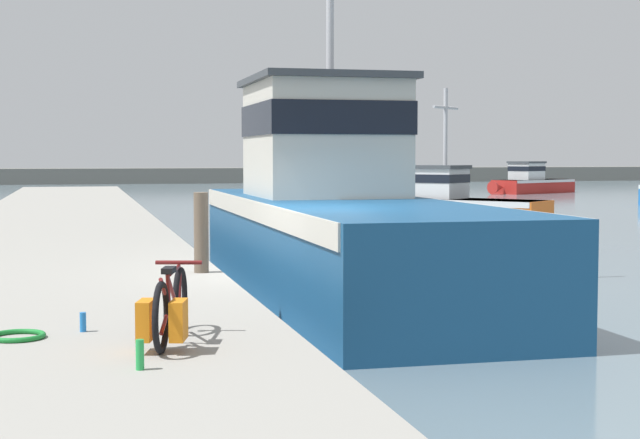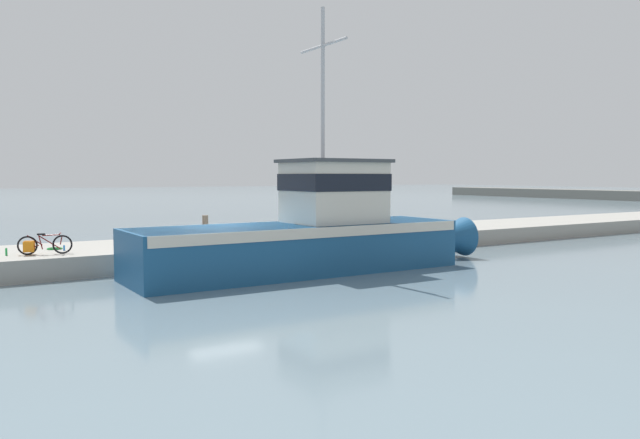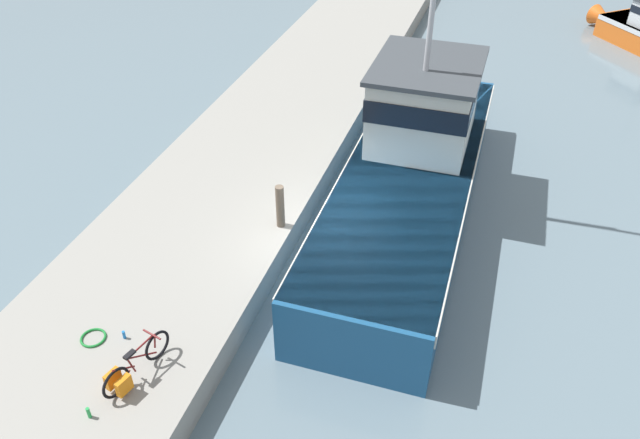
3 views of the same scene
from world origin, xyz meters
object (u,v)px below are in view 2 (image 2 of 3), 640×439
Objects in this scene: bicycle_touring at (40,245)px; water_bottle_on_curb at (6,252)px; water_bottle_by_bike at (64,248)px; fishing_boat_main at (315,232)px; mooring_post at (205,231)px.

bicycle_touring is 6.77× the size of water_bottle_on_curb.
bicycle_touring is 1.01m from water_bottle_on_curb.
fishing_boat_main is at bearing 59.12° from water_bottle_by_bike.
water_bottle_by_bike is 1.87m from water_bottle_on_curb.
fishing_boat_main is 72.79× the size of water_bottle_by_bike.
bicycle_touring is 8.74× the size of water_bottle_by_bike.
fishing_boat_main is 8.32× the size of bicycle_touring.
bicycle_touring is at bearing -100.00° from mooring_post.
mooring_post is (0.94, 5.33, 0.26)m from bicycle_touring.
water_bottle_on_curb is at bearing -101.22° from mooring_post.
fishing_boat_main reaches higher than mooring_post.
bicycle_touring is (-3.68, -8.24, -0.31)m from fishing_boat_main.
water_bottle_by_bike is at bearing 144.63° from bicycle_touring.
fishing_boat_main is 4.00m from mooring_post.
water_bottle_by_bike is (-1.67, -4.46, -0.48)m from mooring_post.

